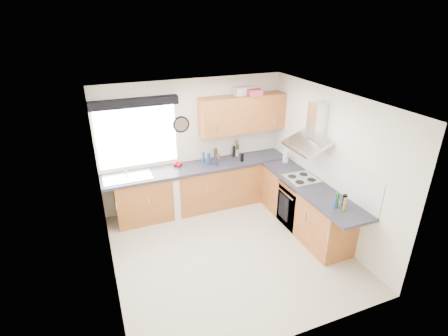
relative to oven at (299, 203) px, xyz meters
name	(u,v)px	position (x,y,z in m)	size (l,w,h in m)	color
ground_plane	(229,251)	(-1.50, -0.30, -0.42)	(3.60, 3.60, 0.00)	beige
ceiling	(230,101)	(-1.50, -0.30, 2.08)	(3.60, 3.60, 0.02)	white
wall_back	(194,144)	(-1.50, 1.50, 0.82)	(3.60, 0.02, 2.50)	silver
wall_front	(295,255)	(-1.50, -2.10, 0.82)	(3.60, 0.02, 2.50)	silver
wall_left	(104,207)	(-3.30, -0.30, 0.82)	(0.02, 3.60, 2.50)	silver
wall_right	(329,165)	(0.30, -0.30, 0.82)	(0.02, 3.60, 2.50)	silver
window	(137,136)	(-2.55, 1.49, 1.12)	(1.40, 0.02, 1.10)	silver
window_blind	(134,103)	(-2.55, 1.40, 1.76)	(1.50, 0.18, 0.14)	black
splashback	(317,162)	(0.29, 0.00, 0.75)	(0.01, 3.00, 0.54)	white
base_cab_back	(195,189)	(-1.60, 1.21, 0.01)	(3.00, 0.58, 0.86)	brown
base_cab_corner	(268,176)	(0.00, 1.20, 0.01)	(0.60, 0.60, 0.86)	brown
base_cab_right	(304,206)	(0.01, -0.15, 0.01)	(0.58, 2.10, 0.86)	brown
worktop_back	(199,167)	(-1.50, 1.20, 0.46)	(3.60, 0.62, 0.05)	#24232C
worktop_right	(312,187)	(0.00, -0.30, 0.46)	(0.62, 2.42, 0.05)	#24232C
sink	(127,175)	(-2.83, 1.20, 0.52)	(0.84, 0.46, 0.10)	silver
oven	(299,203)	(0.00, 0.00, 0.00)	(0.56, 0.58, 0.85)	black
hob_plate	(302,178)	(0.00, 0.00, 0.49)	(0.52, 0.52, 0.01)	silver
extractor_hood	(312,132)	(0.10, 0.00, 1.34)	(0.52, 0.78, 0.66)	silver
upper_cabinets	(243,114)	(-0.55, 1.32, 1.38)	(1.70, 0.35, 0.70)	brown
washing_machine	(181,192)	(-1.88, 1.22, -0.01)	(0.56, 0.54, 0.82)	silver
wall_clock	(181,125)	(-1.73, 1.48, 1.25)	(0.32, 0.32, 0.04)	black
casserole	(242,90)	(-0.54, 1.42, 1.80)	(0.35, 0.25, 0.14)	silver
storage_box	(255,93)	(-0.37, 1.22, 1.78)	(0.26, 0.22, 0.12)	#AD2F3E
utensil_pot	(237,152)	(-0.63, 1.40, 0.56)	(0.10, 0.10, 0.14)	gray
kitchen_roll	(286,156)	(0.12, 0.75, 0.61)	(0.11, 0.11, 0.24)	silver
tomato_cluster	(178,164)	(-1.87, 1.35, 0.52)	(0.16, 0.16, 0.07)	#A20809
jar_0	(242,157)	(-0.65, 1.11, 0.56)	(0.07, 0.07, 0.16)	black
jar_1	(216,161)	(-1.18, 1.12, 0.57)	(0.06, 0.06, 0.17)	navy
jar_2	(204,157)	(-1.36, 1.33, 0.59)	(0.05, 0.05, 0.21)	navy
jar_3	(238,150)	(-0.61, 1.40, 0.60)	(0.05, 0.05, 0.23)	#1E4318
jar_4	(234,151)	(-0.70, 1.38, 0.60)	(0.06, 0.06, 0.22)	black
jar_5	(216,154)	(-1.10, 1.36, 0.60)	(0.07, 0.07, 0.23)	#372C1E
jar_6	(218,157)	(-1.07, 1.32, 0.56)	(0.07, 0.07, 0.15)	brown
jar_7	(209,159)	(-1.30, 1.20, 0.60)	(0.06, 0.06, 0.23)	navy
jar_8	(207,161)	(-1.32, 1.27, 0.53)	(0.05, 0.05, 0.09)	#1C5B89
bottle_0	(345,205)	(-0.02, -1.14, 0.59)	(0.05, 0.05, 0.21)	olive
bottle_1	(337,200)	(-0.07, -1.02, 0.61)	(0.06, 0.06, 0.25)	#1C4E1F
bottle_2	(345,200)	(0.08, -1.02, 0.58)	(0.06, 0.06, 0.19)	black
bottle_3	(336,203)	(-0.08, -1.01, 0.57)	(0.05, 0.05, 0.17)	#1D448E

